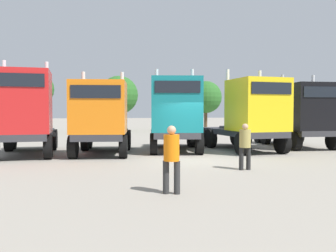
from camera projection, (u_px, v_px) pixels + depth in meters
The scene contains 11 objects.
ground at pixel (195, 160), 15.20m from camera, with size 200.00×200.00×0.00m, color gray.
semi_truck_red at pixel (24, 112), 16.21m from camera, with size 2.74×6.18×4.49m.
semi_truck_orange at pixel (101, 117), 16.73m from camera, with size 3.37×5.96×4.04m.
semi_truck_teal at pixel (175, 114), 18.10m from camera, with size 3.59×6.22×4.33m.
semi_truck_yellow at pixel (251, 114), 18.16m from camera, with size 2.92×6.22×4.28m.
semi_truck_black at pixel (304, 115), 20.03m from camera, with size 3.03×6.28×4.20m.
visitor_in_hivis at pixel (171, 154), 8.91m from camera, with size 0.52×0.52×1.72m.
visitor_with_camera at pixel (245, 143), 12.60m from camera, with size 0.45×0.42×1.65m.
oak_far_left at pixel (35, 89), 33.83m from camera, with size 3.48×3.48×5.97m.
oak_far_centre at pixel (119, 95), 37.55m from camera, with size 4.05×4.05×5.86m.
oak_far_right at pixel (206, 97), 38.94m from camera, with size 3.51×3.51×5.42m.
Camera 1 is at (-4.51, -14.48, 2.07)m, focal length 38.00 mm.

